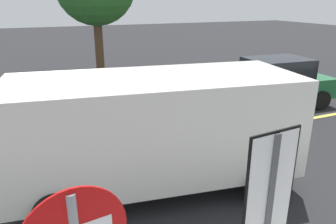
{
  "coord_description": "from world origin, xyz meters",
  "views": [
    {
      "loc": [
        -0.26,
        -6.97,
        3.49
      ],
      "look_at": [
        2.34,
        -0.82,
        1.17
      ],
      "focal_mm": 34.83,
      "sensor_mm": 36.0,
      "label": 1
    }
  ],
  "objects": [
    {
      "name": "ground_plane",
      "position": [
        0.0,
        0.0,
        0.0
      ],
      "size": [
        80.0,
        80.0,
        0.0
      ],
      "primitive_type": "plane",
      "color": "#262628"
    },
    {
      "name": "lane_marking_centre",
      "position": [
        3.0,
        0.0,
        0.01
      ],
      "size": [
        28.0,
        0.16,
        0.01
      ],
      "primitive_type": "cube",
      "color": "#E0D14C"
    },
    {
      "name": "speed_limit_sign",
      "position": [
        1.44,
        -5.13,
        1.76
      ],
      "size": [
        0.54,
        0.07,
        2.52
      ],
      "color": "#4C4C51",
      "rests_on": "ground_plane"
    },
    {
      "name": "white_van",
      "position": [
        1.67,
        -1.71,
        1.27
      ],
      "size": [
        5.43,
        2.84,
        2.2
      ],
      "color": "silver",
      "rests_on": "ground_plane"
    },
    {
      "name": "car_green_crossing",
      "position": [
        7.13,
        1.52,
        0.82
      ],
      "size": [
        4.29,
        2.16,
        1.64
      ],
      "color": "#236B3D",
      "rests_on": "ground_plane"
    }
  ]
}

